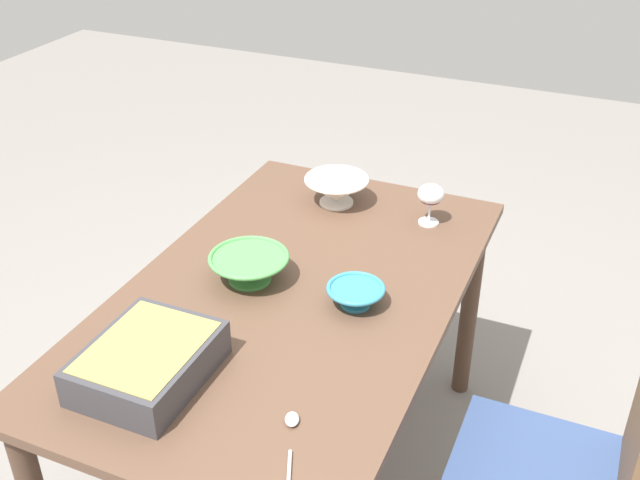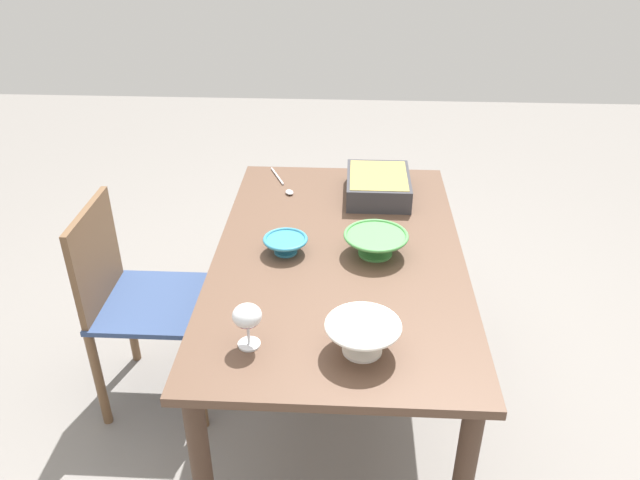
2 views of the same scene
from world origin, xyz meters
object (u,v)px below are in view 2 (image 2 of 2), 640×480
at_px(dining_table, 338,277).
at_px(small_bowl, 376,243).
at_px(casserole_dish, 378,184).
at_px(serving_spoon, 285,186).
at_px(chair, 134,297).
at_px(serving_bowl, 286,244).
at_px(mixing_bowl, 363,336).
at_px(wine_glass, 247,318).

xyz_separation_m(dining_table, small_bowl, (-0.00, -0.12, 0.14)).
distance_m(casserole_dish, serving_spoon, 0.39).
height_order(chair, serving_spoon, chair).
bearing_deg(serving_bowl, casserole_dish, -35.88).
bearing_deg(mixing_bowl, dining_table, 8.56).
xyz_separation_m(mixing_bowl, serving_bowl, (0.50, 0.26, -0.02)).
height_order(serving_bowl, serving_spoon, serving_bowl).
bearing_deg(chair, casserole_dish, -68.74).
height_order(wine_glass, mixing_bowl, wine_glass).
distance_m(dining_table, wine_glass, 0.58).
distance_m(dining_table, serving_bowl, 0.22).
bearing_deg(casserole_dish, small_bowl, 177.40).
height_order(chair, serving_bowl, chair).
bearing_deg(small_bowl, dining_table, 87.78).
xyz_separation_m(chair, casserole_dish, (0.36, -0.92, 0.33)).
bearing_deg(serving_spoon, small_bowl, -144.62).
height_order(casserole_dish, mixing_bowl, same).
distance_m(dining_table, small_bowl, 0.19).
xyz_separation_m(dining_table, casserole_dish, (0.44, -0.14, 0.15)).
distance_m(chair, small_bowl, 0.96).
bearing_deg(wine_glass, serving_bowl, -6.06).
height_order(casserole_dish, serving_spoon, casserole_dish).
relative_size(casserole_dish, serving_spoon, 1.18).
height_order(wine_glass, casserole_dish, wine_glass).
distance_m(dining_table, mixing_bowl, 0.53).
distance_m(wine_glass, mixing_bowl, 0.31).
bearing_deg(mixing_bowl, serving_bowl, 27.37).
bearing_deg(small_bowl, mixing_bowl, 174.54).
bearing_deg(mixing_bowl, small_bowl, -5.46).
bearing_deg(dining_table, wine_glass, 154.77).
bearing_deg(serving_spoon, dining_table, -154.77).
bearing_deg(serving_spoon, serving_bowl, -173.84).
bearing_deg(wine_glass, dining_table, -25.23).
bearing_deg(casserole_dish, mixing_bowl, 175.89).
distance_m(casserole_dish, mixing_bowl, 0.95).
bearing_deg(mixing_bowl, casserole_dish, -4.11).
bearing_deg(serving_bowl, small_bowl, -89.78).
xyz_separation_m(small_bowl, serving_spoon, (0.50, 0.36, -0.04)).
distance_m(wine_glass, casserole_dish, 1.01).
xyz_separation_m(dining_table, mixing_bowl, (-0.50, -0.08, 0.15)).
bearing_deg(dining_table, chair, 83.79).
relative_size(wine_glass, mixing_bowl, 0.64).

